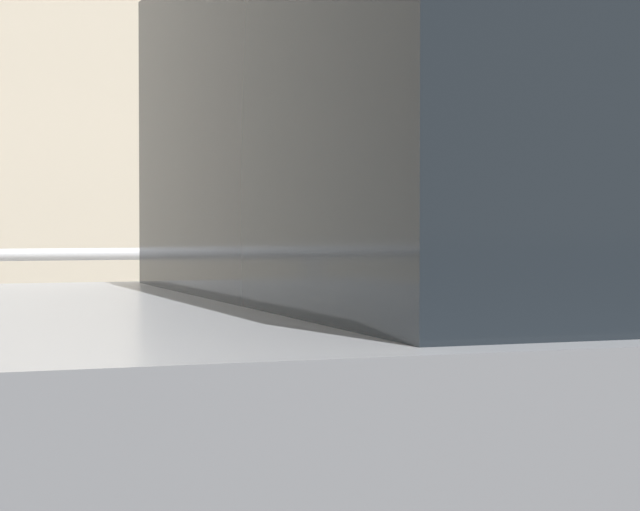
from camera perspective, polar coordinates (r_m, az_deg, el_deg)
The scene contains 4 objects.
parking_meter at distance 3.98m, azimuth -5.83°, elevation -1.57°, with size 0.15×0.16×1.33m.
pedestrian_at_meter at distance 4.33m, azimuth 1.79°, elevation -1.01°, with size 0.61×0.66×1.67m.
background_railing at distance 6.31m, azimuth -6.96°, elevation -2.18°, with size 24.06×0.06×1.02m.
backdrop_wall at distance 9.50m, azimuth -10.96°, elevation 4.43°, with size 32.00×0.50×3.55m, color #ADA38E.
Camera 1 is at (-1.28, -3.35, 1.30)m, focal length 69.92 mm.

